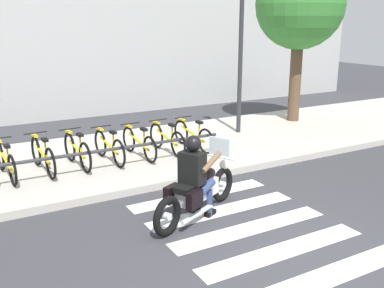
{
  "coord_description": "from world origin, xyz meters",
  "views": [
    {
      "loc": [
        -4.07,
        -4.3,
        3.18
      ],
      "look_at": [
        -0.18,
        2.58,
        0.97
      ],
      "focal_mm": 41.25,
      "sensor_mm": 36.0,
      "label": 1
    }
  ],
  "objects_px": {
    "bicycle_5": "(167,139)",
    "bike_rack": "(118,150)",
    "bicycle_1": "(43,156)",
    "tree_near_rack": "(300,6)",
    "bicycle_0": "(6,161)",
    "motorcycle": "(198,191)",
    "rider": "(195,171)",
    "bicycle_3": "(109,147)",
    "bicycle_4": "(139,143)",
    "street_lamp": "(241,47)",
    "bicycle_6": "(193,135)",
    "bicycle_2": "(77,151)"
  },
  "relations": [
    {
      "from": "motorcycle",
      "to": "rider",
      "type": "height_order",
      "value": "rider"
    },
    {
      "from": "bicycle_3",
      "to": "bicycle_6",
      "type": "distance_m",
      "value": 2.13
    },
    {
      "from": "motorcycle",
      "to": "bicycle_3",
      "type": "relative_size",
      "value": 1.29
    },
    {
      "from": "bicycle_5",
      "to": "bike_rack",
      "type": "distance_m",
      "value": 1.53
    },
    {
      "from": "motorcycle",
      "to": "tree_near_rack",
      "type": "distance_m",
      "value": 8.11
    },
    {
      "from": "bicycle_1",
      "to": "street_lamp",
      "type": "relative_size",
      "value": 0.41
    },
    {
      "from": "bicycle_1",
      "to": "tree_near_rack",
      "type": "height_order",
      "value": "tree_near_rack"
    },
    {
      "from": "bicycle_0",
      "to": "bicycle_1",
      "type": "xyz_separation_m",
      "value": [
        0.71,
        -0.0,
        0.01
      ]
    },
    {
      "from": "motorcycle",
      "to": "bicycle_2",
      "type": "height_order",
      "value": "motorcycle"
    },
    {
      "from": "bicycle_3",
      "to": "bike_rack",
      "type": "distance_m",
      "value": 0.56
    },
    {
      "from": "bicycle_0",
      "to": "bike_rack",
      "type": "distance_m",
      "value": 2.21
    },
    {
      "from": "bicycle_6",
      "to": "tree_near_rack",
      "type": "distance_m",
      "value": 5.5
    },
    {
      "from": "motorcycle",
      "to": "bicycle_4",
      "type": "bearing_deg",
      "value": 85.12
    },
    {
      "from": "bicycle_2",
      "to": "tree_near_rack",
      "type": "relative_size",
      "value": 0.32
    },
    {
      "from": "rider",
      "to": "bicycle_3",
      "type": "height_order",
      "value": "rider"
    },
    {
      "from": "motorcycle",
      "to": "bicycle_6",
      "type": "distance_m",
      "value": 3.57
    },
    {
      "from": "bicycle_3",
      "to": "bicycle_5",
      "type": "xyz_separation_m",
      "value": [
        1.42,
        0.0,
        -0.0
      ]
    },
    {
      "from": "bicycle_5",
      "to": "bike_rack",
      "type": "bearing_deg",
      "value": -158.71
    },
    {
      "from": "bicycle_0",
      "to": "street_lamp",
      "type": "relative_size",
      "value": 0.42
    },
    {
      "from": "bicycle_1",
      "to": "bicycle_3",
      "type": "relative_size",
      "value": 1.03
    },
    {
      "from": "bicycle_3",
      "to": "street_lamp",
      "type": "distance_m",
      "value": 4.64
    },
    {
      "from": "bicycle_4",
      "to": "bicycle_5",
      "type": "bearing_deg",
      "value": -0.04
    },
    {
      "from": "bicycle_4",
      "to": "rider",
      "type": "bearing_deg",
      "value": -96.11
    },
    {
      "from": "street_lamp",
      "to": "tree_near_rack",
      "type": "xyz_separation_m",
      "value": [
        2.38,
        0.4,
        1.11
      ]
    },
    {
      "from": "bike_rack",
      "to": "motorcycle",
      "type": "bearing_deg",
      "value": -80.32
    },
    {
      "from": "bicycle_3",
      "to": "bicycle_4",
      "type": "relative_size",
      "value": 0.98
    },
    {
      "from": "bicycle_5",
      "to": "motorcycle",
      "type": "bearing_deg",
      "value": -107.3
    },
    {
      "from": "bike_rack",
      "to": "tree_near_rack",
      "type": "xyz_separation_m",
      "value": [
        6.48,
        1.8,
        3.04
      ]
    },
    {
      "from": "rider",
      "to": "bike_rack",
      "type": "distance_m",
      "value": 2.66
    },
    {
      "from": "rider",
      "to": "street_lamp",
      "type": "xyz_separation_m",
      "value": [
        3.73,
        4.02,
        1.68
      ]
    },
    {
      "from": "motorcycle",
      "to": "tree_near_rack",
      "type": "xyz_separation_m",
      "value": [
        6.04,
        4.39,
        3.16
      ]
    },
    {
      "from": "street_lamp",
      "to": "tree_near_rack",
      "type": "relative_size",
      "value": 0.83
    },
    {
      "from": "bike_rack",
      "to": "bicycle_5",
      "type": "bearing_deg",
      "value": 21.29
    },
    {
      "from": "motorcycle",
      "to": "bike_rack",
      "type": "height_order",
      "value": "motorcycle"
    },
    {
      "from": "bicycle_4",
      "to": "street_lamp",
      "type": "relative_size",
      "value": 0.4
    },
    {
      "from": "motorcycle",
      "to": "bicycle_2",
      "type": "xyz_separation_m",
      "value": [
        -1.15,
        3.15,
        0.05
      ]
    },
    {
      "from": "motorcycle",
      "to": "bicycle_0",
      "type": "xyz_separation_m",
      "value": [
        -2.58,
        3.15,
        0.04
      ]
    },
    {
      "from": "rider",
      "to": "street_lamp",
      "type": "height_order",
      "value": "street_lamp"
    },
    {
      "from": "bicycle_0",
      "to": "bicycle_6",
      "type": "relative_size",
      "value": 1.01
    },
    {
      "from": "motorcycle",
      "to": "rider",
      "type": "distance_m",
      "value": 0.37
    },
    {
      "from": "rider",
      "to": "bicycle_4",
      "type": "distance_m",
      "value": 3.21
    },
    {
      "from": "tree_near_rack",
      "to": "bicycle_6",
      "type": "bearing_deg",
      "value": -164.01
    },
    {
      "from": "bicycle_0",
      "to": "bicycle_5",
      "type": "height_order",
      "value": "bicycle_0"
    },
    {
      "from": "bicycle_1",
      "to": "bicycle_3",
      "type": "xyz_separation_m",
      "value": [
        1.42,
        0.0,
        -0.01
      ]
    },
    {
      "from": "motorcycle",
      "to": "bicycle_5",
      "type": "bearing_deg",
      "value": 72.7
    },
    {
      "from": "bicycle_6",
      "to": "bicycle_4",
      "type": "bearing_deg",
      "value": -180.0
    },
    {
      "from": "rider",
      "to": "bicycle_6",
      "type": "height_order",
      "value": "rider"
    },
    {
      "from": "rider",
      "to": "bicycle_4",
      "type": "height_order",
      "value": "rider"
    },
    {
      "from": "rider",
      "to": "bike_rack",
      "type": "height_order",
      "value": "rider"
    },
    {
      "from": "motorcycle",
      "to": "bicycle_3",
      "type": "distance_m",
      "value": 3.18
    }
  ]
}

